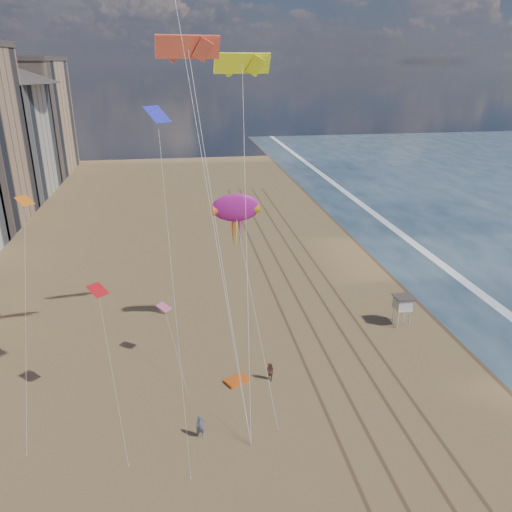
{
  "coord_description": "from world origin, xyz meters",
  "views": [
    {
      "loc": [
        -11.64,
        -15.26,
        25.8
      ],
      "look_at": [
        -5.16,
        26.0,
        9.5
      ],
      "focal_mm": 35.0,
      "sensor_mm": 36.0,
      "label": 1
    }
  ],
  "objects": [
    {
      "name": "foam",
      "position": [
        23.2,
        40.0,
        0.0
      ],
      "size": [
        260.0,
        260.0,
        0.0
      ],
      "primitive_type": "plane",
      "color": "white",
      "rests_on": "ground"
    },
    {
      "name": "lifeguard_stand",
      "position": [
        10.5,
        27.98,
        2.54
      ],
      "size": [
        1.83,
        1.83,
        3.3
      ],
      "color": "silver",
      "rests_on": "ground"
    },
    {
      "name": "tracks",
      "position": [
        2.55,
        30.0,
        0.01
      ],
      "size": [
        7.68,
        120.0,
        0.01
      ],
      "color": "brown",
      "rests_on": "ground"
    },
    {
      "name": "small_kites",
      "position": [
        -16.82,
        21.3,
        14.52
      ],
      "size": [
        13.09,
        10.26,
        18.26
      ],
      "color": "red",
      "rests_on": "ground"
    },
    {
      "name": "grounded_kite",
      "position": [
        -7.66,
        20.81,
        0.11
      ],
      "size": [
        2.36,
        2.08,
        0.23
      ],
      "primitive_type": "cube",
      "rotation": [
        0.0,
        0.0,
        0.51
      ],
      "color": "#DF5412",
      "rests_on": "ground"
    },
    {
      "name": "wet_sand",
      "position": [
        19.0,
        40.0,
        0.0
      ],
      "size": [
        260.0,
        260.0,
        0.0
      ],
      "primitive_type": "plane",
      "color": "#42301E",
      "rests_on": "ground"
    },
    {
      "name": "kite_flyer_b",
      "position": [
        -4.8,
        20.49,
        0.87
      ],
      "size": [
        1.02,
        1.07,
        1.73
      ],
      "primitive_type": "imported",
      "rotation": [
        0.0,
        0.0,
        -0.95
      ],
      "color": "brown",
      "rests_on": "ground"
    },
    {
      "name": "kite_flyer_a",
      "position": [
        -11.1,
        14.41,
        0.91
      ],
      "size": [
        0.73,
        0.55,
        1.82
      ],
      "primitive_type": "imported",
      "rotation": [
        0.0,
        0.0,
        0.18
      ],
      "color": "#515668",
      "rests_on": "ground"
    },
    {
      "name": "show_kite",
      "position": [
        -6.52,
        29.34,
        13.08
      ],
      "size": [
        4.51,
        8.14,
        19.52
      ],
      "color": "#B21B8D",
      "rests_on": "ground"
    }
  ]
}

